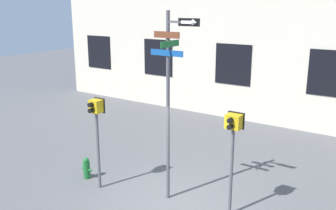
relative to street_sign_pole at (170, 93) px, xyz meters
The scene contains 5 objects.
ground_plane 2.90m from the street_sign_pole, 56.25° to the right, with size 60.00×60.00×0.00m, color #515154.
street_sign_pole is the anchor object (origin of this frame).
pedestrian_signal_left 2.23m from the street_sign_pole, 163.36° to the right, with size 0.37×0.40×2.55m.
pedestrian_signal_right 1.85m from the street_sign_pole, ahead, with size 0.41×0.40×2.56m.
fire_hydrant 3.73m from the street_sign_pole, behind, with size 0.36×0.20×0.64m.
Camera 1 is at (4.70, -7.04, 4.92)m, focal length 40.00 mm.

